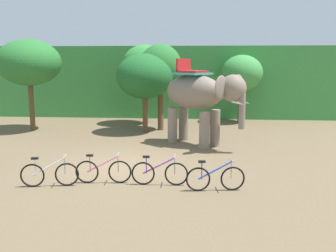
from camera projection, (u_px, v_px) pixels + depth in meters
The scene contains 12 objects.
ground_plane at pixel (123, 166), 13.19m from camera, with size 80.00×80.00×0.00m, color brown.
foliage_hedge at pixel (161, 80), 26.54m from camera, with size 36.00×6.00×4.59m, color #3D8E42.
tree_center at pixel (29, 63), 19.40m from camera, with size 3.32×3.32×4.78m.
tree_far_right at pixel (145, 66), 21.45m from camera, with size 2.61×2.61×4.59m.
tree_right at pixel (145, 76), 19.03m from camera, with size 2.90×2.90×4.05m.
tree_center_left at pixel (160, 68), 19.54m from camera, with size 2.24×2.24×4.55m.
tree_far_left at pixel (242, 74), 22.05m from camera, with size 2.43×2.43×4.02m.
elephant at pixel (200, 96), 16.10m from camera, with size 3.89×3.45×3.78m.
bike_white at pixel (49, 174), 11.04m from camera, with size 1.69×0.52×0.92m.
bike_pink at pixel (103, 171), 11.34m from camera, with size 1.71×0.52×0.92m.
bike_purple at pixel (160, 173), 11.15m from camera, with size 1.71×0.52×0.92m.
bike_blue at pixel (215, 178), 10.67m from camera, with size 1.70×0.52×0.92m.
Camera 1 is at (2.56, -12.57, 3.71)m, focal length 39.84 mm.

